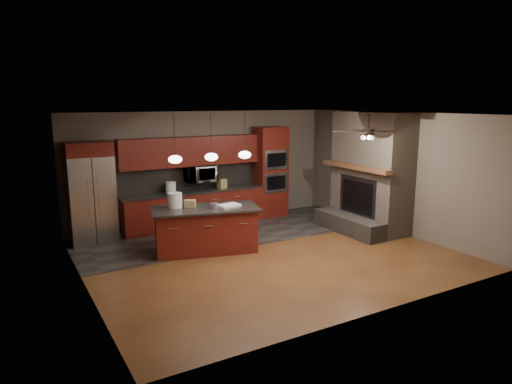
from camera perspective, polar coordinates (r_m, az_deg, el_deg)
ground at (r=9.31m, az=1.53°, el=-7.79°), size 7.00×7.00×0.00m
ceiling at (r=8.80m, az=1.63°, el=9.70°), size 7.00×6.00×0.02m
back_wall at (r=11.58m, az=-6.21°, el=3.08°), size 7.00×0.02×2.80m
right_wall at (r=11.16m, az=17.10°, el=2.33°), size 0.02×6.00×2.80m
left_wall at (r=7.76m, az=-21.06°, el=-1.72°), size 0.02×6.00×2.80m
slate_tile_patch at (r=10.81m, az=-3.47°, el=-5.04°), size 7.00×2.40×0.01m
fireplace_column at (r=11.13m, az=13.94°, el=1.94°), size 1.30×2.10×2.80m
back_cabinetry at (r=11.25m, az=-7.84°, el=0.18°), size 3.59×0.64×2.20m
oven_tower at (r=12.13m, az=1.78°, el=2.52°), size 0.80×0.63×2.38m
microwave at (r=11.26m, az=-6.96°, el=2.31°), size 0.73×0.41×0.50m
refrigerator at (r=10.45m, az=-19.96°, el=-0.11°), size 0.95×0.75×2.20m
kitchen_island at (r=9.42m, az=-6.32°, el=-4.66°), size 2.34×1.50×0.92m
white_bucket at (r=9.37m, az=-10.09°, el=-1.03°), size 0.36×0.36×0.31m
paint_can at (r=9.22m, az=-5.25°, el=-1.73°), size 0.21×0.21×0.11m
paint_tray at (r=9.38m, az=-3.40°, el=-1.68°), size 0.46×0.35×0.04m
cardboard_box at (r=9.41m, az=-8.25°, el=-1.42°), size 0.28×0.26×0.14m
counter_bucket at (r=10.98m, az=-10.61°, el=0.57°), size 0.30×0.30×0.27m
counter_box at (r=11.44m, az=-4.27°, el=1.05°), size 0.24×0.20×0.23m
pendant_left at (r=8.78m, az=-10.07°, el=4.06°), size 0.26×0.26×0.92m
pendant_center at (r=9.06m, az=-5.61°, el=4.40°), size 0.26×0.26×0.92m
pendant_right at (r=9.39m, az=-1.42°, el=4.70°), size 0.26×0.26×0.92m
ceiling_fan at (r=9.29m, az=13.86°, el=7.35°), size 1.27×1.33×0.41m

